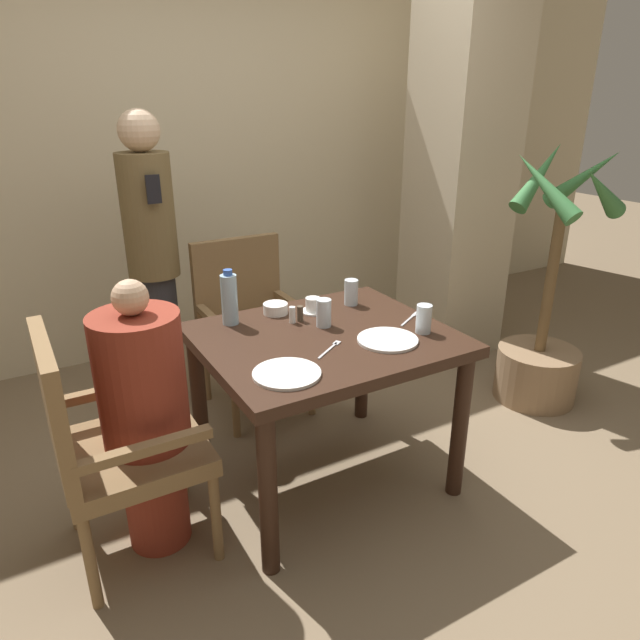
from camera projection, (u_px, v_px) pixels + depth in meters
name	position (u px, v px, depth m)	size (l,w,h in m)	color
ground_plane	(325.00, 477.00, 2.68)	(16.00, 16.00, 0.00)	#7A664C
wall_back	(179.00, 139.00, 3.66)	(8.00, 0.06, 2.80)	beige
pillar_stone	(463.00, 148.00, 3.60)	(0.53, 0.53, 2.70)	#BCAD8E
dining_table	(325.00, 358.00, 2.45)	(1.03, 0.87, 0.73)	#331E14
chair_left_side	(108.00, 439.00, 2.07)	(0.51, 0.51, 0.94)	brown
diner_in_left_chair	(146.00, 417.00, 2.11)	(0.32, 0.32, 1.10)	maroon
chair_far_side	(249.00, 319.00, 3.16)	(0.51, 0.51, 0.94)	brown
standing_host	(153.00, 255.00, 3.06)	(0.27, 0.31, 1.61)	#2D2D33
potted_palm	(542.00, 335.00, 3.23)	(0.50, 0.51, 1.46)	#896B4C
plate_main_left	(287.00, 374.00, 2.06)	(0.25, 0.25, 0.01)	white
plate_main_right	(388.00, 340.00, 2.34)	(0.25, 0.25, 0.01)	white
teacup_with_saucer	(313.00, 306.00, 2.64)	(0.12, 0.12, 0.07)	white
bowl_small	(276.00, 309.00, 2.62)	(0.11, 0.11, 0.05)	white
water_bottle	(229.00, 299.00, 2.48)	(0.07, 0.07, 0.25)	#A3C6DB
glass_tall_near	(351.00, 292.00, 2.72)	(0.07, 0.07, 0.12)	silver
glass_tall_mid	(324.00, 313.00, 2.47)	(0.07, 0.07, 0.12)	silver
glass_tall_far	(424.00, 319.00, 2.40)	(0.07, 0.07, 0.12)	silver
salt_shaker	(292.00, 315.00, 2.51)	(0.03, 0.03, 0.07)	white
pepper_shaker	(300.00, 314.00, 2.53)	(0.03, 0.03, 0.07)	#4C3D2D
fork_beside_plate	(331.00, 348.00, 2.27)	(0.16, 0.11, 0.00)	silver
knife_beside_plate	(411.00, 318.00, 2.57)	(0.17, 0.11, 0.00)	silver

